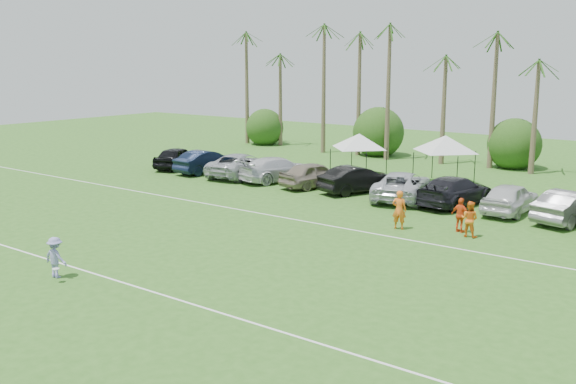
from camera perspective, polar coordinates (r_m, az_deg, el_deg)
The scene contains 29 objects.
ground at distance 26.58m, azimuth -21.48°, elevation -7.53°, with size 120.00×120.00×0.00m, color #31621D.
field_lines at distance 31.26m, azimuth -8.99°, elevation -4.02°, with size 80.00×12.10×0.01m.
palm_tree_0 at distance 67.11m, azimuth -4.02°, elevation 10.81°, with size 2.40×2.40×8.90m.
palm_tree_1 at distance 63.96m, azimuth -0.56°, elevation 11.58°, with size 2.40×2.40×9.90m.
palm_tree_2 at distance 61.08m, azimuth 3.27°, elevation 12.37°, with size 2.40×2.40×10.90m.
palm_tree_3 at distance 58.98m, azimuth 6.61°, elevation 13.17°, with size 2.40×2.40×11.90m.
palm_tree_4 at distance 57.06m, azimuth 10.08°, elevation 10.53°, with size 2.40×2.40×8.90m.
palm_tree_5 at distance 55.37m, azimuth 13.89°, elevation 11.26°, with size 2.40×2.40×9.90m.
palm_tree_6 at distance 53.94m, azimuth 17.93°, elevation 11.95°, with size 2.40×2.40×10.90m.
palm_tree_7 at distance 52.78m, azimuth 22.19°, elevation 12.61°, with size 2.40×2.40×11.90m.
bush_tree_0 at distance 66.30m, azimuth -1.41°, elevation 5.90°, with size 4.00×4.00×4.00m.
bush_tree_1 at distance 59.22m, azimuth 8.59°, elevation 5.10°, with size 4.00×4.00×4.00m.
bush_tree_2 at distance 54.66m, azimuth 19.77°, elevation 4.02°, with size 4.00×4.00×4.00m.
sideline_player_a at distance 32.71m, azimuth 9.86°, elevation -1.57°, with size 0.73×0.48×1.99m, color orange.
sideline_player_b at distance 32.04m, azimuth 15.83°, elevation -2.33°, with size 0.85×0.67×1.76m, color orange.
sideline_player_c at distance 32.76m, azimuth 15.10°, elevation -2.01°, with size 1.02×0.42×1.73m, color #F0521A.
canopy_tent_left at distance 46.84m, azimuth 6.35°, elevation 5.18°, with size 4.59×4.59×3.72m.
canopy_tent_right at distance 45.20m, azimuth 13.85°, elevation 4.91°, with size 4.83×4.83×3.91m.
frisbee_player at distance 26.72m, azimuth -19.96°, elevation -5.49°, with size 1.22×0.88×1.63m.
parked_car_0 at distance 51.42m, azimuth -9.81°, elevation 3.04°, with size 2.03×5.04×1.72m, color black.
parked_car_1 at distance 49.05m, azimuth -7.27°, elevation 2.71°, with size 1.82×5.21×1.72m, color black.
parked_car_2 at distance 47.11m, azimuth -4.15°, elevation 2.41°, with size 2.85×6.18×1.72m, color #ABAEB2.
parked_car_3 at distance 45.20m, azimuth -0.88°, elevation 2.05°, with size 2.41×5.92×1.72m, color silver.
parked_car_4 at distance 43.10m, azimuth 2.34°, elevation 1.57°, with size 2.03×5.04×1.72m, color gray.
parked_car_5 at distance 41.52m, azimuth 6.18°, elevation 1.13°, with size 1.82×5.21×1.72m, color black.
parked_car_6 at distance 39.83m, azimuth 10.08°, elevation 0.57°, with size 2.85×6.18×1.72m, color silver.
parked_car_7 at distance 38.87m, azimuth 14.62°, elevation 0.10°, with size 2.41×5.92×1.72m, color black.
parked_car_8 at distance 37.74m, azimuth 19.15°, elevation -0.50°, with size 2.03×5.04×1.72m, color silver.
parked_car_9 at distance 36.73m, azimuth 23.89°, elevation -1.18°, with size 1.82×5.21×1.72m, color slate.
Camera 1 is at (21.66, -12.96, 8.33)m, focal length 40.00 mm.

